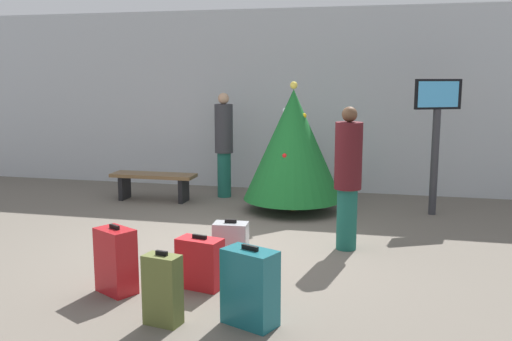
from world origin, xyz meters
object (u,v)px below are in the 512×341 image
Objects in this scene: waiting_bench at (154,180)px; suitcase_0 at (250,287)px; flight_info_kiosk at (437,124)px; suitcase_4 at (200,263)px; suitcase_3 at (163,290)px; traveller_1 at (224,142)px; traveller_0 at (348,175)px; suitcase_1 at (231,245)px; suitcase_2 at (116,261)px; holiday_tree at (293,145)px.

suitcase_0 is at bearing -57.66° from waiting_bench.
suitcase_4 is at bearing -123.97° from flight_info_kiosk.
suitcase_0 is 0.77m from suitcase_3.
suitcase_0 reaches higher than waiting_bench.
suitcase_3 is at bearing -79.49° from traveller_1.
traveller_0 reaches higher than suitcase_4.
suitcase_1 is at bearing -127.45° from flight_info_kiosk.
traveller_1 is 3.94m from suitcase_1.
suitcase_1 is 1.57m from suitcase_3.
flight_info_kiosk is 3.02× the size of suitcase_2.
traveller_0 reaches higher than suitcase_1.
suitcase_2 is (-2.16, -1.99, -0.62)m from traveller_0.
waiting_bench is (-4.71, -0.06, -1.07)m from flight_info_kiosk.
waiting_bench is at bearing 114.22° from suitcase_3.
suitcase_1 is 0.81× the size of suitcase_2.
suitcase_2 reaches higher than waiting_bench.
traveller_0 reaches higher than suitcase_3.
waiting_bench is 5.11m from suitcase_3.
flight_info_kiosk is 5.52m from suitcase_3.
suitcase_2 is 1.25× the size of suitcase_4.
suitcase_3 is at bearing -65.78° from waiting_bench.
suitcase_0 reaches higher than suitcase_1.
holiday_tree is at bearing -173.29° from flight_info_kiosk.
suitcase_4 is at bearing -60.43° from waiting_bench.
traveller_1 is 5.38m from suitcase_3.
suitcase_1 is (-1.23, -1.02, -0.69)m from traveller_0.
waiting_bench is 2.61× the size of suitcase_1.
suitcase_4 is (2.14, -3.76, -0.10)m from waiting_bench.
holiday_tree is 3.11× the size of suitcase_3.
flight_info_kiosk is 1.13× the size of traveller_1.
suitcase_1 is at bearing -72.58° from traveller_1.
suitcase_4 is (-0.37, -3.57, -0.82)m from holiday_tree.
suitcase_2 is at bearing 141.83° from suitcase_3.
suitcase_4 is at bearing 134.09° from suitcase_0.
holiday_tree is 3.66× the size of suitcase_1.
holiday_tree reaches higher than suitcase_3.
traveller_1 reaches higher than suitcase_0.
traveller_1 is 2.60× the size of suitcase_0.
traveller_1 is at bearing 131.83° from traveller_0.
suitcase_0 is 1.03m from suitcase_4.
holiday_tree is 2.62m from waiting_bench.
suitcase_1 is (-0.23, -2.91, -0.82)m from holiday_tree.
flight_info_kiosk is 3.77× the size of suitcase_4.
traveller_1 is (-3.59, 0.52, -0.43)m from flight_info_kiosk.
waiting_bench is at bearing -152.52° from traveller_1.
suitcase_1 is at bearing 112.12° from suitcase_0.
waiting_bench is 1.42m from traveller_1.
waiting_bench is at bearing 119.57° from suitcase_4.
suitcase_1 is (1.16, -3.69, -0.73)m from traveller_1.
traveller_0 reaches higher than suitcase_2.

